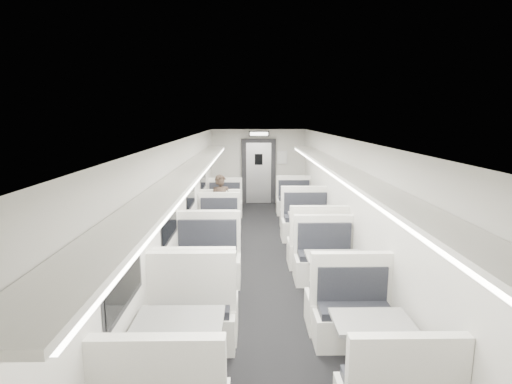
{
  "coord_description": "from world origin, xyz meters",
  "views": [
    {
      "loc": [
        -0.27,
        -6.84,
        2.78
      ],
      "look_at": [
        -0.15,
        1.73,
        1.17
      ],
      "focal_mm": 28.0,
      "sensor_mm": 36.0,
      "label": 1
    }
  ],
  "objects_px": {
    "booth_right_a": "(297,207)",
    "exit_sign": "(259,134)",
    "booth_left_b": "(216,232)",
    "passenger": "(221,204)",
    "booth_left_c": "(201,280)",
    "booth_right_c": "(334,278)",
    "vestibule_door": "(259,172)",
    "booth_right_d": "(371,350)",
    "booth_left_d": "(180,353)",
    "booth_right_b": "(311,232)",
    "booth_left_a": "(223,210)"
  },
  "relations": [
    {
      "from": "booth_right_a",
      "to": "exit_sign",
      "type": "bearing_deg",
      "value": 120.22
    },
    {
      "from": "booth_left_b",
      "to": "passenger",
      "type": "distance_m",
      "value": 1.17
    },
    {
      "from": "booth_left_b",
      "to": "booth_left_c",
      "type": "relative_size",
      "value": 0.87
    },
    {
      "from": "booth_right_c",
      "to": "vestibule_door",
      "type": "height_order",
      "value": "vestibule_door"
    },
    {
      "from": "booth_left_b",
      "to": "booth_right_d",
      "type": "distance_m",
      "value": 4.87
    },
    {
      "from": "exit_sign",
      "to": "booth_left_c",
      "type": "bearing_deg",
      "value": -98.48
    },
    {
      "from": "booth_left_d",
      "to": "booth_right_b",
      "type": "bearing_deg",
      "value": 65.02
    },
    {
      "from": "booth_right_c",
      "to": "booth_left_d",
      "type": "bearing_deg",
      "value": -135.67
    },
    {
      "from": "vestibule_door",
      "to": "exit_sign",
      "type": "xyz_separation_m",
      "value": [
        0.0,
        -0.49,
        1.24
      ]
    },
    {
      "from": "booth_left_b",
      "to": "exit_sign",
      "type": "distance_m",
      "value": 4.57
    },
    {
      "from": "booth_right_a",
      "to": "passenger",
      "type": "relative_size",
      "value": 1.43
    },
    {
      "from": "booth_left_c",
      "to": "booth_right_d",
      "type": "height_order",
      "value": "booth_left_c"
    },
    {
      "from": "booth_left_a",
      "to": "booth_left_b",
      "type": "height_order",
      "value": "booth_left_a"
    },
    {
      "from": "exit_sign",
      "to": "vestibule_door",
      "type": "bearing_deg",
      "value": 90.0
    },
    {
      "from": "booth_left_a",
      "to": "booth_right_d",
      "type": "xyz_separation_m",
      "value": [
        2.0,
        -6.54,
        0.0
      ]
    },
    {
      "from": "booth_right_a",
      "to": "exit_sign",
      "type": "distance_m",
      "value": 2.76
    },
    {
      "from": "booth_right_a",
      "to": "booth_right_b",
      "type": "relative_size",
      "value": 0.91
    },
    {
      "from": "passenger",
      "to": "booth_right_c",
      "type": "bearing_deg",
      "value": -74.55
    },
    {
      "from": "booth_left_b",
      "to": "booth_right_c",
      "type": "bearing_deg",
      "value": -52.11
    },
    {
      "from": "booth_right_c",
      "to": "booth_left_c",
      "type": "bearing_deg",
      "value": -176.45
    },
    {
      "from": "booth_left_a",
      "to": "exit_sign",
      "type": "bearing_deg",
      "value": 62.49
    },
    {
      "from": "booth_left_a",
      "to": "booth_left_c",
      "type": "relative_size",
      "value": 0.88
    },
    {
      "from": "booth_left_b",
      "to": "booth_right_b",
      "type": "distance_m",
      "value": 2.01
    },
    {
      "from": "booth_right_d",
      "to": "vestibule_door",
      "type": "distance_m",
      "value": 9.03
    },
    {
      "from": "booth_right_b",
      "to": "booth_right_d",
      "type": "height_order",
      "value": "booth_right_b"
    },
    {
      "from": "booth_left_d",
      "to": "exit_sign",
      "type": "height_order",
      "value": "exit_sign"
    },
    {
      "from": "booth_left_a",
      "to": "exit_sign",
      "type": "distance_m",
      "value": 2.9
    },
    {
      "from": "booth_left_d",
      "to": "vestibule_door",
      "type": "relative_size",
      "value": 1.05
    },
    {
      "from": "booth_left_a",
      "to": "vestibule_door",
      "type": "bearing_deg",
      "value": 67.45
    },
    {
      "from": "passenger",
      "to": "vestibule_door",
      "type": "xyz_separation_m",
      "value": [
        0.97,
        3.4,
        0.32
      ]
    },
    {
      "from": "booth_right_b",
      "to": "passenger",
      "type": "xyz_separation_m",
      "value": [
        -1.97,
        1.33,
        0.31
      ]
    },
    {
      "from": "booth_left_b",
      "to": "passenger",
      "type": "height_order",
      "value": "passenger"
    },
    {
      "from": "vestibule_door",
      "to": "booth_left_b",
      "type": "bearing_deg",
      "value": -102.52
    },
    {
      "from": "vestibule_door",
      "to": "booth_right_b",
      "type": "bearing_deg",
      "value": -78.07
    },
    {
      "from": "exit_sign",
      "to": "booth_right_b",
      "type": "bearing_deg",
      "value": -76.75
    },
    {
      "from": "booth_left_b",
      "to": "booth_left_d",
      "type": "relative_size",
      "value": 0.89
    },
    {
      "from": "booth_right_a",
      "to": "booth_right_d",
      "type": "height_order",
      "value": "booth_right_a"
    },
    {
      "from": "passenger",
      "to": "booth_right_b",
      "type": "bearing_deg",
      "value": -46.87
    },
    {
      "from": "booth_left_b",
      "to": "passenger",
      "type": "relative_size",
      "value": 1.37
    },
    {
      "from": "booth_right_b",
      "to": "vestibule_door",
      "type": "bearing_deg",
      "value": 101.93
    },
    {
      "from": "booth_right_a",
      "to": "vestibule_door",
      "type": "relative_size",
      "value": 0.98
    },
    {
      "from": "booth_left_d",
      "to": "booth_right_a",
      "type": "xyz_separation_m",
      "value": [
        2.0,
        6.82,
        -0.03
      ]
    },
    {
      "from": "booth_left_c",
      "to": "exit_sign",
      "type": "relative_size",
      "value": 3.65
    },
    {
      "from": "booth_left_b",
      "to": "booth_right_c",
      "type": "xyz_separation_m",
      "value": [
        2.0,
        -2.57,
        0.03
      ]
    },
    {
      "from": "passenger",
      "to": "booth_left_d",
      "type": "bearing_deg",
      "value": -103.04
    },
    {
      "from": "booth_left_c",
      "to": "booth_right_a",
      "type": "height_order",
      "value": "booth_left_c"
    },
    {
      "from": "passenger",
      "to": "booth_left_c",
      "type": "bearing_deg",
      "value": -103.2
    },
    {
      "from": "booth_right_a",
      "to": "vestibule_door",
      "type": "bearing_deg",
      "value": 114.4
    },
    {
      "from": "booth_left_c",
      "to": "passenger",
      "type": "relative_size",
      "value": 1.58
    },
    {
      "from": "booth_left_c",
      "to": "passenger",
      "type": "distance_m",
      "value": 3.81
    }
  ]
}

